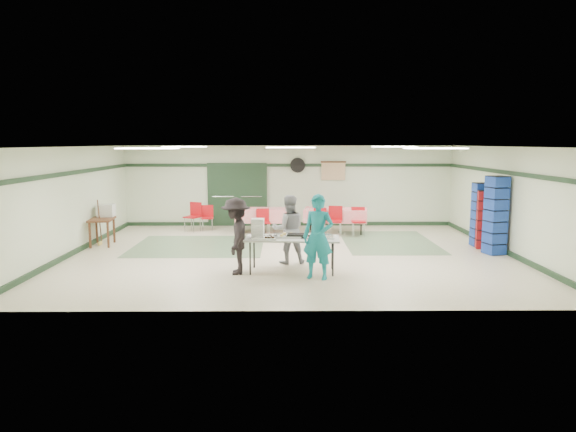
{
  "coord_description": "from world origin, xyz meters",
  "views": [
    {
      "loc": [
        -0.18,
        -12.79,
        2.8
      ],
      "look_at": [
        -0.06,
        -0.3,
        1.01
      ],
      "focal_mm": 32.0,
      "sensor_mm": 36.0,
      "label": 1
    }
  ],
  "objects_px": {
    "volunteer_teal": "(318,237)",
    "crate_stack_red": "(484,220)",
    "chair_a": "(335,218)",
    "chair_d": "(263,219)",
    "volunteer_grey": "(289,229)",
    "volunteer_dark": "(236,236)",
    "chair_c": "(358,218)",
    "crate_stack_blue_a": "(480,215)",
    "crate_stack_blue_b": "(496,215)",
    "office_printer": "(106,210)",
    "serving_table": "(292,239)",
    "dining_table_a": "(335,215)",
    "printer_table": "(102,222)",
    "broom": "(100,222)",
    "chair_loose_a": "(207,215)",
    "chair_loose_b": "(194,214)",
    "dining_table_b": "(265,215)",
    "chair_b": "(319,219)"
  },
  "relations": [
    {
      "from": "volunteer_teal",
      "to": "volunteer_dark",
      "type": "height_order",
      "value": "volunteer_teal"
    },
    {
      "from": "serving_table",
      "to": "chair_loose_a",
      "type": "bearing_deg",
      "value": 120.03
    },
    {
      "from": "volunteer_dark",
      "to": "dining_table_a",
      "type": "height_order",
      "value": "volunteer_dark"
    },
    {
      "from": "dining_table_b",
      "to": "printer_table",
      "type": "height_order",
      "value": "dining_table_b"
    },
    {
      "from": "volunteer_grey",
      "to": "volunteer_dark",
      "type": "relative_size",
      "value": 0.97
    },
    {
      "from": "chair_d",
      "to": "crate_stack_red",
      "type": "distance_m",
      "value": 6.24
    },
    {
      "from": "dining_table_a",
      "to": "printer_table",
      "type": "height_order",
      "value": "dining_table_a"
    },
    {
      "from": "dining_table_a",
      "to": "broom",
      "type": "bearing_deg",
      "value": -156.04
    },
    {
      "from": "office_printer",
      "to": "printer_table",
      "type": "bearing_deg",
      "value": -94.0
    },
    {
      "from": "volunteer_teal",
      "to": "crate_stack_red",
      "type": "relative_size",
      "value": 1.13
    },
    {
      "from": "volunteer_dark",
      "to": "office_printer",
      "type": "distance_m",
      "value": 5.28
    },
    {
      "from": "volunteer_dark",
      "to": "printer_table",
      "type": "distance_m",
      "value": 5.04
    },
    {
      "from": "chair_a",
      "to": "chair_d",
      "type": "xyz_separation_m",
      "value": [
        -2.18,
        -0.01,
        -0.05
      ]
    },
    {
      "from": "volunteer_grey",
      "to": "office_printer",
      "type": "relative_size",
      "value": 3.68
    },
    {
      "from": "broom",
      "to": "dining_table_a",
      "type": "bearing_deg",
      "value": 22.79
    },
    {
      "from": "crate_stack_red",
      "to": "broom",
      "type": "bearing_deg",
      "value": 176.81
    },
    {
      "from": "chair_b",
      "to": "printer_table",
      "type": "xyz_separation_m",
      "value": [
        -6.05,
        -1.38,
        0.13
      ]
    },
    {
      "from": "chair_a",
      "to": "chair_loose_b",
      "type": "height_order",
      "value": "chair_loose_b"
    },
    {
      "from": "crate_stack_red",
      "to": "office_printer",
      "type": "height_order",
      "value": "crate_stack_red"
    },
    {
      "from": "volunteer_dark",
      "to": "chair_b",
      "type": "height_order",
      "value": "volunteer_dark"
    },
    {
      "from": "volunteer_dark",
      "to": "broom",
      "type": "height_order",
      "value": "volunteer_dark"
    },
    {
      "from": "chair_c",
      "to": "crate_stack_blue_a",
      "type": "height_order",
      "value": "crate_stack_blue_a"
    },
    {
      "from": "volunteer_dark",
      "to": "chair_a",
      "type": "distance_m",
      "value": 5.18
    },
    {
      "from": "chair_d",
      "to": "crate_stack_blue_b",
      "type": "height_order",
      "value": "crate_stack_blue_b"
    },
    {
      "from": "chair_b",
      "to": "office_printer",
      "type": "distance_m",
      "value": 6.15
    },
    {
      "from": "serving_table",
      "to": "crate_stack_blue_b",
      "type": "bearing_deg",
      "value": 22.84
    },
    {
      "from": "volunteer_teal",
      "to": "crate_stack_red",
      "type": "xyz_separation_m",
      "value": [
        4.61,
        3.01,
        -0.1
      ]
    },
    {
      "from": "dining_table_a",
      "to": "chair_a",
      "type": "height_order",
      "value": "chair_a"
    },
    {
      "from": "crate_stack_red",
      "to": "crate_stack_blue_b",
      "type": "relative_size",
      "value": 0.78
    },
    {
      "from": "dining_table_b",
      "to": "chair_d",
      "type": "height_order",
      "value": "chair_d"
    },
    {
      "from": "chair_a",
      "to": "chair_b",
      "type": "relative_size",
      "value": 1.07
    },
    {
      "from": "office_printer",
      "to": "crate_stack_blue_b",
      "type": "bearing_deg",
      "value": -12.84
    },
    {
      "from": "volunteer_teal",
      "to": "chair_loose_a",
      "type": "relative_size",
      "value": 2.18
    },
    {
      "from": "volunteer_dark",
      "to": "chair_loose_b",
      "type": "distance_m",
      "value": 5.65
    },
    {
      "from": "chair_d",
      "to": "serving_table",
      "type": "bearing_deg",
      "value": -89.34
    },
    {
      "from": "crate_stack_blue_b",
      "to": "crate_stack_red",
      "type": "bearing_deg",
      "value": 90.0
    },
    {
      "from": "crate_stack_blue_a",
      "to": "volunteer_grey",
      "type": "bearing_deg",
      "value": -159.4
    },
    {
      "from": "volunteer_dark",
      "to": "dining_table_a",
      "type": "distance_m",
      "value": 5.71
    },
    {
      "from": "serving_table",
      "to": "volunteer_teal",
      "type": "bearing_deg",
      "value": -42.98
    },
    {
      "from": "volunteer_dark",
      "to": "chair_a",
      "type": "xyz_separation_m",
      "value": [
        2.57,
        4.49,
        -0.27
      ]
    },
    {
      "from": "chair_c",
      "to": "crate_stack_blue_a",
      "type": "distance_m",
      "value": 3.46
    },
    {
      "from": "chair_loose_b",
      "to": "chair_loose_a",
      "type": "bearing_deg",
      "value": 54.06
    },
    {
      "from": "chair_d",
      "to": "crate_stack_blue_a",
      "type": "bearing_deg",
      "value": -24.55
    },
    {
      "from": "printer_table",
      "to": "volunteer_teal",
      "type": "bearing_deg",
      "value": -38.19
    },
    {
      "from": "dining_table_b",
      "to": "chair_b",
      "type": "height_order",
      "value": "chair_b"
    },
    {
      "from": "chair_c",
      "to": "chair_d",
      "type": "distance_m",
      "value": 2.87
    },
    {
      "from": "chair_a",
      "to": "crate_stack_blue_a",
      "type": "xyz_separation_m",
      "value": [
        3.77,
        -1.57,
        0.31
      ]
    },
    {
      "from": "dining_table_b",
      "to": "crate_stack_blue_a",
      "type": "bearing_deg",
      "value": -19.22
    },
    {
      "from": "volunteer_dark",
      "to": "crate_stack_blue_a",
      "type": "height_order",
      "value": "crate_stack_blue_a"
    },
    {
      "from": "chair_a",
      "to": "office_printer",
      "type": "distance_m",
      "value": 6.62
    }
  ]
}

